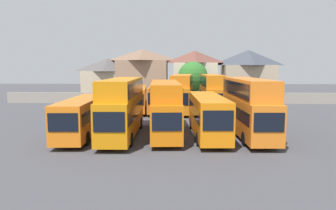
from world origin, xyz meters
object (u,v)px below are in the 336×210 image
Objects in this scene: bus_1 at (83,115)px; house_terrace_left at (108,78)px; bus_6 at (136,98)px; bus_3 at (165,105)px; bus_5 at (248,104)px; tree_left_of_lot at (193,77)px; house_terrace_right at (195,75)px; house_terrace_far_right at (248,74)px; bus_4 at (208,114)px; bus_8 at (182,91)px; bus_9 at (212,91)px; house_terrace_centre at (143,73)px; bus_7 at (159,97)px; bus_2 at (123,104)px.

house_terrace_left is at bearing -174.04° from bus_1.
bus_1 is at bearing -13.87° from bus_6.
bus_3 is 7.30m from bus_5.
tree_left_of_lot reaches higher than bus_3.
house_terrace_far_right is (10.16, 0.58, 0.09)m from house_terrace_right.
house_terrace_far_right is (19.02, 18.11, 2.86)m from bus_6.
bus_5 is 1.32× the size of house_terrace_right.
bus_4 is 1.01× the size of bus_8.
house_terrace_far_right reaches higher than bus_3.
tree_left_of_lot is (-2.07, 12.05, 1.59)m from bus_9.
bus_9 is 12.32m from tree_left_of_lot.
bus_4 is at bearing -74.64° from house_terrace_centre.
bus_6 is 19.87m from house_terrace_left.
bus_6 is at bearing -86.42° from house_terrace_centre.
bus_8 reaches higher than bus_4.
house_terrace_centre is at bearing -167.57° from bus_7.
house_terrace_far_right is at bearing 150.09° from bus_8.
bus_8 is at bearing 86.74° from bus_7.
bus_7 is at bearing -88.50° from bus_8.
bus_7 is (3.20, -0.48, 0.12)m from bus_6.
bus_7 is at bearing -130.38° from house_terrace_far_right.
bus_3 is 1.02× the size of bus_8.
bus_2 is at bearing -14.94° from bus_8.
bus_2 reaches higher than bus_6.
bus_1 is 1.03× the size of bus_7.
bus_9 is (10.35, 0.12, 0.94)m from bus_6.
tree_left_of_lot is (10.90, 28.34, 2.53)m from bus_1.
bus_6 is at bearing -90.00° from bus_9.
bus_4 is at bearing -90.92° from house_terrace_right.
bus_6 is (-0.90, 16.08, -0.95)m from bus_2.
tree_left_of_lot is (-0.03, 28.08, 2.39)m from bus_4.
house_terrace_centre reaches higher than house_terrace_right.
bus_6 is (-4.57, 15.47, -0.79)m from bus_3.
bus_3 is at bearing -97.65° from tree_left_of_lot.
bus_5 is at bearing -82.59° from tree_left_of_lot.
bus_1 reaches higher than bus_6.
bus_5 reaches higher than bus_8.
bus_3 is at bearing -21.01° from bus_9.
bus_3 is 1.64× the size of tree_left_of_lot.
bus_6 is at bearing -136.40° from house_terrace_far_right.
house_terrace_centre is at bearing -166.78° from bus_4.
bus_4 is 16.19m from bus_9.
bus_9 is 1.09× the size of house_terrace_left.
bus_5 is 19.47m from bus_6.
house_terrace_centre is (6.67, 0.45, 0.88)m from house_terrace_left.
bus_1 is 30.47m from tree_left_of_lot.
bus_7 is (5.81, 15.69, 0.11)m from bus_1.
bus_5 reaches higher than bus_7.
bus_4 is at bearing -64.64° from house_terrace_left.
bus_1 is 16.38m from bus_6.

